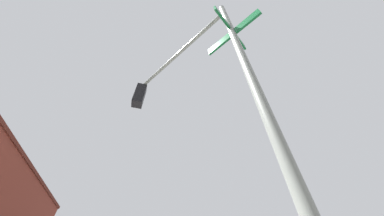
{
  "coord_description": "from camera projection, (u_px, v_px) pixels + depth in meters",
  "views": [
    {
      "loc": [
        -8.08,
        -6.35,
        1.12
      ],
      "look_at": [
        -5.84,
        -6.97,
        3.58
      ],
      "focal_mm": 16.91,
      "sensor_mm": 36.0,
      "label": 1
    }
  ],
  "objects": [
    {
      "name": "traffic_signal_near",
      "position": [
        179.0,
        80.0,
        3.84
      ],
      "size": [
        3.33,
        2.25,
        6.08
      ],
      "color": "slate",
      "rests_on": "ground_plane"
    }
  ]
}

